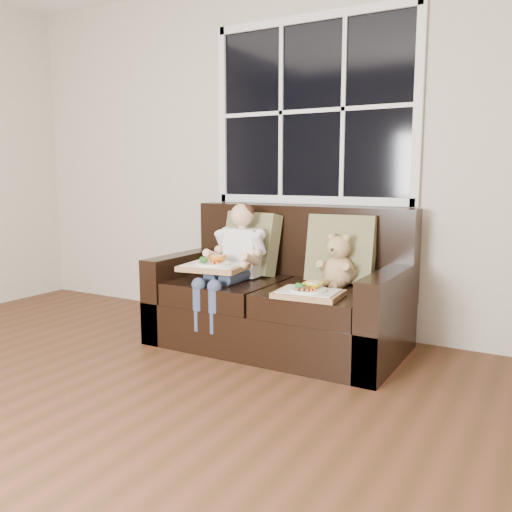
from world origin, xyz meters
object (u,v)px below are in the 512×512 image
Objects in this scene: loveseat at (282,300)px; child at (236,254)px; teddy_bear at (338,265)px; tray_right at (309,292)px; tray_left at (213,266)px.

loveseat is 0.46m from child.
teddy_bear is at bearing 3.50° from loveseat.
child is (-0.31, -0.12, 0.32)m from loveseat.
tray_right is at bearing -89.40° from teddy_bear.
tray_left is 1.09× the size of tray_right.
child reaches higher than loveseat.
teddy_bear is (0.71, 0.14, -0.04)m from child.
loveseat is 4.10× the size of tray_right.
tray_left reaches higher than tray_right.
tray_right is at bearing -44.65° from loveseat.
child reaches higher than tray_right.
tray_left is at bearing -103.44° from child.
child is at bearing -162.72° from teddy_bear.
tray_right is (0.73, -0.04, -0.10)m from tray_left.
child is 0.74m from tray_right.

